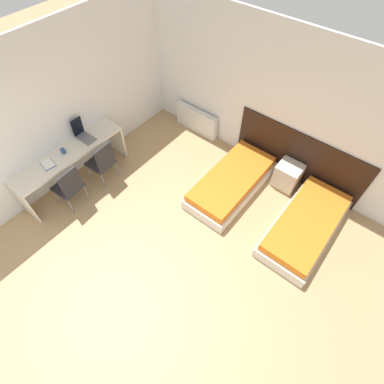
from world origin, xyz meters
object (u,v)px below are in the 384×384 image
Objects in this scene: nightstand at (287,175)px; laptop at (83,134)px; bed_near_window at (231,182)px; chair_near_laptop at (102,161)px; chair_near_notebook at (69,186)px; bed_near_door at (305,226)px.

laptop is at bearing -148.36° from nightstand.
bed_near_window is 3.73× the size of nightstand.
bed_near_window is 2.40m from chair_near_laptop.
chair_near_notebook is 0.99m from laptop.
nightstand is (-0.74, 0.73, 0.08)m from bed_near_door.
bed_near_door is at bearing 16.36° from laptop.
bed_near_door is 4.19m from laptop.
chair_near_notebook reaches higher than nightstand.
bed_near_window is 2.06× the size of chair_near_notebook.
chair_near_notebook is at bearing -60.60° from laptop.
laptop is (-3.95, -1.24, 0.66)m from bed_near_door.
bed_near_door is 3.73m from chair_near_laptop.
chair_near_notebook is 2.44× the size of laptop.
chair_near_laptop is at bearing -9.04° from laptop.
bed_near_window is 1.49m from bed_near_door.
bed_near_window is 2.06× the size of chair_near_laptop.
laptop is at bearing 115.99° from chair_near_notebook.
laptop is (-0.47, 0.80, 0.34)m from chair_near_notebook.
chair_near_laptop is (-3.48, -1.31, 0.32)m from bed_near_door.
nightstand is 3.81m from laptop.
laptop reaches higher than bed_near_window.
chair_near_laptop is 2.44× the size of laptop.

